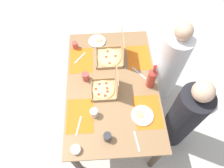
% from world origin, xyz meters
% --- Properties ---
extents(ground_plane, '(6.00, 6.00, 0.00)m').
position_xyz_m(ground_plane, '(0.00, 0.00, 0.00)').
color(ground_plane, beige).
extents(dining_table, '(1.50, 0.96, 0.76)m').
position_xyz_m(dining_table, '(0.00, 0.00, 0.65)').
color(dining_table, '#3F3328').
rests_on(dining_table, ground_plane).
extents(placemat_near_left, '(0.36, 0.26, 0.00)m').
position_xyz_m(placemat_near_left, '(-0.34, -0.33, 0.76)').
color(placemat_near_left, orange).
rests_on(placemat_near_left, dining_table).
extents(placemat_near_right, '(0.36, 0.26, 0.00)m').
position_xyz_m(placemat_near_right, '(0.34, -0.33, 0.76)').
color(placemat_near_right, orange).
rests_on(placemat_near_right, dining_table).
extents(placemat_far_left, '(0.36, 0.26, 0.00)m').
position_xyz_m(placemat_far_left, '(-0.34, 0.33, 0.76)').
color(placemat_far_left, orange).
rests_on(placemat_far_left, dining_table).
extents(placemat_far_right, '(0.36, 0.26, 0.00)m').
position_xyz_m(placemat_far_right, '(0.34, 0.33, 0.76)').
color(placemat_far_right, orange).
rests_on(placemat_far_right, dining_table).
extents(pizza_box_corner_left, '(0.26, 0.27, 0.29)m').
position_xyz_m(pizza_box_corner_left, '(0.07, -0.06, 0.81)').
color(pizza_box_corner_left, tan).
rests_on(pizza_box_corner_left, dining_table).
extents(pizza_box_edge_far, '(0.30, 0.30, 0.34)m').
position_xyz_m(pizza_box_edge_far, '(-0.35, 0.02, 0.81)').
color(pizza_box_edge_far, tan).
rests_on(pizza_box_edge_far, dining_table).
extents(plate_near_left, '(0.21, 0.21, 0.03)m').
position_xyz_m(plate_near_left, '(0.38, 0.27, 0.77)').
color(plate_near_left, white).
rests_on(plate_near_left, dining_table).
extents(plate_far_left, '(0.21, 0.21, 0.03)m').
position_xyz_m(plate_far_left, '(-0.61, -0.14, 0.77)').
color(plate_far_left, white).
rests_on(plate_far_left, dining_table).
extents(soda_bottle, '(0.09, 0.09, 0.32)m').
position_xyz_m(soda_bottle, '(0.03, 0.40, 0.90)').
color(soda_bottle, '#B2382D').
rests_on(soda_bottle, dining_table).
extents(cup_dark, '(0.06, 0.06, 0.09)m').
position_xyz_m(cup_dark, '(-0.53, -0.40, 0.81)').
color(cup_dark, '#BF4742').
rests_on(cup_dark, dining_table).
extents(cup_clear_left, '(0.08, 0.08, 0.09)m').
position_xyz_m(cup_clear_left, '(0.34, -0.19, 0.81)').
color(cup_clear_left, silver).
rests_on(cup_clear_left, dining_table).
extents(cup_clear_right, '(0.07, 0.07, 0.09)m').
position_xyz_m(cup_clear_right, '(0.57, -0.08, 0.81)').
color(cup_clear_right, '#333338').
rests_on(cup_clear_right, dining_table).
extents(cup_red, '(0.07, 0.07, 0.10)m').
position_xyz_m(cup_red, '(-0.08, -0.27, 0.81)').
color(cup_red, '#BF4742').
rests_on(cup_red, dining_table).
extents(condiment_bowl, '(0.09, 0.09, 0.04)m').
position_xyz_m(condiment_bowl, '(0.66, -0.36, 0.78)').
color(condiment_bowl, white).
rests_on(condiment_bowl, dining_table).
extents(knife_by_near_right, '(0.17, 0.15, 0.00)m').
position_xyz_m(knife_by_near_right, '(-0.12, 0.30, 0.77)').
color(knife_by_near_right, '#B7B7BC').
rests_on(knife_by_near_right, dining_table).
extents(fork_by_far_left, '(0.19, 0.06, 0.00)m').
position_xyz_m(fork_by_far_left, '(0.44, -0.34, 0.77)').
color(fork_by_far_left, '#B7B7BC').
rests_on(fork_by_far_left, dining_table).
extents(fork_by_far_right, '(0.19, 0.04, 0.00)m').
position_xyz_m(fork_by_far_right, '(0.62, 0.18, 0.77)').
color(fork_by_far_right, '#B7B7BC').
rests_on(fork_by_far_right, dining_table).
extents(fork_by_near_left, '(0.16, 0.13, 0.00)m').
position_xyz_m(fork_by_near_left, '(-0.37, -0.34, 0.77)').
color(fork_by_near_left, '#B7B7BC').
rests_on(fork_by_near_left, dining_table).
extents(diner_left_seat, '(0.32, 0.32, 1.24)m').
position_xyz_m(diner_left_seat, '(-0.34, 0.74, 0.56)').
color(diner_left_seat, white).
rests_on(diner_left_seat, ground_plane).
extents(diner_right_seat, '(0.32, 0.32, 1.22)m').
position_xyz_m(diner_right_seat, '(0.34, 0.74, 0.55)').
color(diner_right_seat, black).
rests_on(diner_right_seat, ground_plane).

